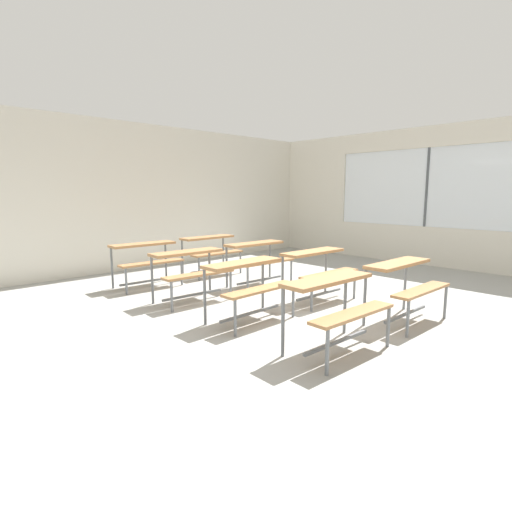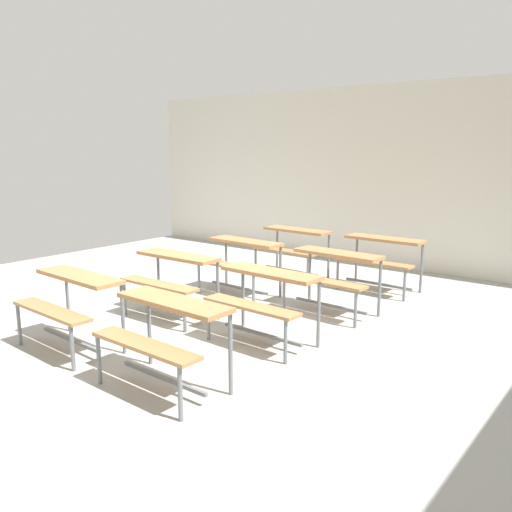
{
  "view_description": "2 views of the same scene",
  "coord_description": "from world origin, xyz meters",
  "px_view_note": "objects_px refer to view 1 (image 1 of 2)",
  "views": [
    {
      "loc": [
        -3.8,
        -3.3,
        1.6
      ],
      "look_at": [
        0.18,
        0.86,
        0.68
      ],
      "focal_mm": 28.0,
      "sensor_mm": 36.0,
      "label": 1
    },
    {
      "loc": [
        3.99,
        -3.88,
        1.96
      ],
      "look_at": [
        -0.04,
        1.27,
        0.64
      ],
      "focal_mm": 37.22,
      "sensor_mm": 36.0,
      "label": 2
    }
  ],
  "objects_px": {
    "desk_bench_r1c0": "(249,277)",
    "desk_bench_r2c0": "(191,264)",
    "desk_bench_r3c1": "(211,246)",
    "desk_bench_r0c0": "(336,297)",
    "desk_bench_r0c1": "(406,277)",
    "desk_bench_r3c0": "(146,254)",
    "desk_bench_r2c1": "(259,253)",
    "desk_bench_r1c1": "(318,263)"
  },
  "relations": [
    {
      "from": "desk_bench_r0c1",
      "to": "desk_bench_r2c1",
      "type": "height_order",
      "value": "same"
    },
    {
      "from": "desk_bench_r2c1",
      "to": "desk_bench_r1c0",
      "type": "bearing_deg",
      "value": -135.26
    },
    {
      "from": "desk_bench_r1c0",
      "to": "desk_bench_r3c0",
      "type": "height_order",
      "value": "same"
    },
    {
      "from": "desk_bench_r0c1",
      "to": "desk_bench_r3c1",
      "type": "xyz_separation_m",
      "value": [
        0.03,
        3.99,
        0.0
      ]
    },
    {
      "from": "desk_bench_r1c0",
      "to": "desk_bench_r2c0",
      "type": "height_order",
      "value": "same"
    },
    {
      "from": "desk_bench_r1c1",
      "to": "desk_bench_r2c1",
      "type": "height_order",
      "value": "same"
    },
    {
      "from": "desk_bench_r2c1",
      "to": "desk_bench_r0c1",
      "type": "bearing_deg",
      "value": -88.49
    },
    {
      "from": "desk_bench_r1c0",
      "to": "desk_bench_r3c1",
      "type": "bearing_deg",
      "value": 60.87
    },
    {
      "from": "desk_bench_r0c0",
      "to": "desk_bench_r1c0",
      "type": "bearing_deg",
      "value": 91.17
    },
    {
      "from": "desk_bench_r0c1",
      "to": "desk_bench_r3c0",
      "type": "height_order",
      "value": "same"
    },
    {
      "from": "desk_bench_r0c0",
      "to": "desk_bench_r2c0",
      "type": "relative_size",
      "value": 1.0
    },
    {
      "from": "desk_bench_r1c1",
      "to": "desk_bench_r3c0",
      "type": "distance_m",
      "value": 2.93
    },
    {
      "from": "desk_bench_r3c1",
      "to": "desk_bench_r2c1",
      "type": "bearing_deg",
      "value": -89.04
    },
    {
      "from": "desk_bench_r0c0",
      "to": "desk_bench_r2c0",
      "type": "xyz_separation_m",
      "value": [
        0.03,
        2.57,
        0.0
      ]
    },
    {
      "from": "desk_bench_r0c1",
      "to": "desk_bench_r1c1",
      "type": "xyz_separation_m",
      "value": [
        0.0,
        1.34,
        0.0
      ]
    },
    {
      "from": "desk_bench_r0c1",
      "to": "desk_bench_r2c1",
      "type": "relative_size",
      "value": 0.99
    },
    {
      "from": "desk_bench_r2c0",
      "to": "desk_bench_r1c1",
      "type": "bearing_deg",
      "value": -40.4
    },
    {
      "from": "desk_bench_r2c1",
      "to": "desk_bench_r3c1",
      "type": "height_order",
      "value": "same"
    },
    {
      "from": "desk_bench_r1c0",
      "to": "desk_bench_r1c1",
      "type": "xyz_separation_m",
      "value": [
        1.38,
        -0.02,
        0.0
      ]
    },
    {
      "from": "desk_bench_r3c0",
      "to": "desk_bench_r1c0",
      "type": "bearing_deg",
      "value": -87.17
    },
    {
      "from": "desk_bench_r1c0",
      "to": "desk_bench_r2c1",
      "type": "distance_m",
      "value": 1.92
    },
    {
      "from": "desk_bench_r2c0",
      "to": "desk_bench_r1c0",
      "type": "bearing_deg",
      "value": -87.58
    },
    {
      "from": "desk_bench_r0c1",
      "to": "desk_bench_r3c1",
      "type": "distance_m",
      "value": 3.99
    },
    {
      "from": "desk_bench_r0c1",
      "to": "desk_bench_r2c0",
      "type": "distance_m",
      "value": 2.96
    },
    {
      "from": "desk_bench_r2c0",
      "to": "desk_bench_r3c0",
      "type": "relative_size",
      "value": 1.0
    },
    {
      "from": "desk_bench_r3c0",
      "to": "desk_bench_r2c1",
      "type": "bearing_deg",
      "value": -38.95
    },
    {
      "from": "desk_bench_r0c0",
      "to": "desk_bench_r0c1",
      "type": "bearing_deg",
      "value": 0.59
    },
    {
      "from": "desk_bench_r3c0",
      "to": "desk_bench_r3c1",
      "type": "relative_size",
      "value": 1.02
    },
    {
      "from": "desk_bench_r1c0",
      "to": "desk_bench_r1c1",
      "type": "bearing_deg",
      "value": -1.69
    },
    {
      "from": "desk_bench_r1c0",
      "to": "desk_bench_r3c1",
      "type": "distance_m",
      "value": 2.98
    },
    {
      "from": "desk_bench_r1c1",
      "to": "desk_bench_r2c0",
      "type": "height_order",
      "value": "same"
    },
    {
      "from": "desk_bench_r3c0",
      "to": "desk_bench_r3c1",
      "type": "distance_m",
      "value": 1.43
    },
    {
      "from": "desk_bench_r0c1",
      "to": "desk_bench_r2c1",
      "type": "xyz_separation_m",
      "value": [
        0.04,
        2.65,
        0.0
      ]
    },
    {
      "from": "desk_bench_r0c0",
      "to": "desk_bench_r1c0",
      "type": "height_order",
      "value": "same"
    },
    {
      "from": "desk_bench_r0c1",
      "to": "desk_bench_r1c0",
      "type": "relative_size",
      "value": 1.0
    },
    {
      "from": "desk_bench_r3c1",
      "to": "desk_bench_r0c0",
      "type": "bearing_deg",
      "value": -109.34
    },
    {
      "from": "desk_bench_r0c0",
      "to": "desk_bench_r3c0",
      "type": "relative_size",
      "value": 1.0
    },
    {
      "from": "desk_bench_r0c0",
      "to": "desk_bench_r2c0",
      "type": "height_order",
      "value": "same"
    },
    {
      "from": "desk_bench_r1c0",
      "to": "desk_bench_r3c0",
      "type": "bearing_deg",
      "value": 89.54
    },
    {
      "from": "desk_bench_r0c0",
      "to": "desk_bench_r1c1",
      "type": "relative_size",
      "value": 1.01
    },
    {
      "from": "desk_bench_r2c0",
      "to": "desk_bench_r3c0",
      "type": "bearing_deg",
      "value": 93.28
    },
    {
      "from": "desk_bench_r0c0",
      "to": "desk_bench_r1c0",
      "type": "xyz_separation_m",
      "value": [
        0.03,
        1.32,
        0.0
      ]
    }
  ]
}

